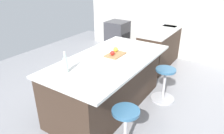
# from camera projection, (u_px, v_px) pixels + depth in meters

# --- Properties ---
(ground_plane) EXTENTS (7.62, 7.62, 0.00)m
(ground_plane) POSITION_uv_depth(u_px,v_px,m) (120.00, 107.00, 3.71)
(ground_plane) COLOR gray
(interior_partition_left) EXTENTS (0.15, 5.55, 2.96)m
(interior_partition_left) POSITION_uv_depth(u_px,v_px,m) (180.00, 3.00, 5.31)
(interior_partition_left) COLOR beige
(interior_partition_left) RESTS_ON ground_plane
(sink_cabinet) EXTENTS (2.34, 0.60, 1.17)m
(sink_cabinet) POSITION_uv_depth(u_px,v_px,m) (165.00, 43.00, 5.55)
(sink_cabinet) COLOR #38281E
(sink_cabinet) RESTS_ON ground_plane
(oven_range) EXTENTS (0.60, 0.61, 0.86)m
(oven_range) POSITION_uv_depth(u_px,v_px,m) (117.00, 35.00, 6.31)
(oven_range) COLOR #38383D
(oven_range) RESTS_ON ground_plane
(kitchen_island) EXTENTS (2.27, 1.20, 0.92)m
(kitchen_island) POSITION_uv_depth(u_px,v_px,m) (107.00, 82.00, 3.59)
(kitchen_island) COLOR #38281E
(kitchen_island) RESTS_ON ground_plane
(stool_by_window) EXTENTS (0.44, 0.44, 0.64)m
(stool_by_window) POSITION_uv_depth(u_px,v_px,m) (164.00, 85.00, 3.82)
(stool_by_window) COLOR #B7B7BC
(stool_by_window) RESTS_ON ground_plane
(stool_middle) EXTENTS (0.44, 0.44, 0.64)m
(stool_middle) POSITION_uv_depth(u_px,v_px,m) (125.00, 131.00, 2.73)
(stool_middle) COLOR #B7B7BC
(stool_middle) RESTS_ON ground_plane
(cutting_board) EXTENTS (0.36, 0.24, 0.02)m
(cutting_board) POSITION_uv_depth(u_px,v_px,m) (115.00, 55.00, 3.51)
(cutting_board) COLOR olive
(cutting_board) RESTS_ON kitchen_island
(apple_red) EXTENTS (0.08, 0.08, 0.08)m
(apple_red) POSITION_uv_depth(u_px,v_px,m) (112.00, 53.00, 3.44)
(apple_red) COLOR red
(apple_red) RESTS_ON cutting_board
(apple_yellow) EXTENTS (0.08, 0.08, 0.08)m
(apple_yellow) POSITION_uv_depth(u_px,v_px,m) (116.00, 49.00, 3.59)
(apple_yellow) COLOR gold
(apple_yellow) RESTS_ON cutting_board
(water_bottle) EXTENTS (0.06, 0.06, 0.31)m
(water_bottle) POSITION_uv_depth(u_px,v_px,m) (66.00, 64.00, 2.86)
(water_bottle) COLOR silver
(water_bottle) RESTS_ON kitchen_island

